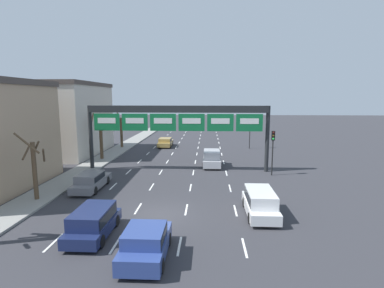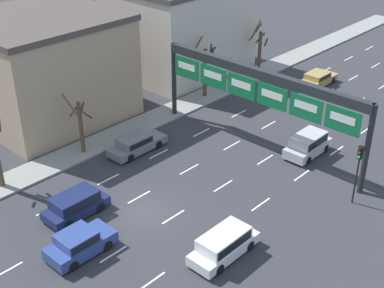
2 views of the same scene
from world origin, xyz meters
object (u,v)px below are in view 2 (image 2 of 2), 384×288
(tree_bare_third, at_px, (205,67))
(tree_bare_furthest, at_px, (80,123))
(car_grey, at_px, (136,143))
(car_blue, at_px, (79,243))
(traffic_light_mid_block, at_px, (359,163))
(car_gold, at_px, (318,78))
(sign_gantry, at_px, (259,84))
(tree_bare_second, at_px, (259,48))
(suv_silver, at_px, (308,143))
(suv_white, at_px, (224,243))
(suv_navy, at_px, (75,204))

(tree_bare_third, relative_size, tree_bare_furthest, 1.10)
(car_grey, relative_size, car_blue, 1.20)
(car_grey, xyz_separation_m, car_blue, (6.69, -10.36, 0.07))
(car_blue, bearing_deg, traffic_light_mid_block, 59.82)
(car_gold, xyz_separation_m, tree_bare_furthest, (-5.99, -24.60, 1.89))
(sign_gantry, bearing_deg, car_gold, 102.84)
(tree_bare_third, bearing_deg, sign_gantry, -26.86)
(car_gold, height_order, car_blue, car_blue)
(car_grey, height_order, traffic_light_mid_block, traffic_light_mid_block)
(traffic_light_mid_block, height_order, tree_bare_second, tree_bare_second)
(sign_gantry, height_order, tree_bare_third, sign_gantry)
(suv_silver, xyz_separation_m, suv_white, (2.92, -13.54, -0.06))
(suv_silver, height_order, tree_bare_second, tree_bare_second)
(car_gold, bearing_deg, suv_silver, -61.69)
(suv_white, bearing_deg, suv_navy, -160.10)
(car_gold, distance_m, tree_bare_third, 12.00)
(suv_white, xyz_separation_m, car_gold, (-9.83, 26.36, -0.18))
(suv_navy, distance_m, tree_bare_second, 29.29)
(car_grey, bearing_deg, suv_silver, 41.30)
(tree_bare_second, distance_m, tree_bare_third, 8.55)
(suv_silver, relative_size, traffic_light_mid_block, 0.97)
(sign_gantry, relative_size, tree_bare_third, 3.38)
(suv_navy, xyz_separation_m, tree_bare_third, (-6.59, 19.91, 2.16))
(sign_gantry, height_order, suv_white, sign_gantry)
(suv_navy, relative_size, tree_bare_furthest, 0.85)
(sign_gantry, height_order, car_gold, sign_gantry)
(suv_navy, xyz_separation_m, tree_bare_second, (-6.69, 28.46, 1.90))
(suv_navy, height_order, car_gold, suv_navy)
(traffic_light_mid_block, distance_m, tree_bare_second, 24.28)
(suv_navy, xyz_separation_m, car_gold, (-0.25, 29.83, -0.15))
(car_grey, bearing_deg, suv_white, -20.10)
(suv_navy, relative_size, car_blue, 1.04)
(car_grey, relative_size, car_gold, 1.08)
(suv_white, xyz_separation_m, car_grey, (-12.94, 4.74, -0.16))
(suv_navy, xyz_separation_m, traffic_light_mid_block, (12.43, 13.49, 2.23))
(sign_gantry, distance_m, car_gold, 15.98)
(suv_silver, relative_size, tree_bare_third, 0.77)
(suv_silver, distance_m, tree_bare_furthest, 17.54)
(car_blue, bearing_deg, car_gold, 96.38)
(sign_gantry, xyz_separation_m, tree_bare_third, (-9.73, 4.93, -2.51))
(car_blue, bearing_deg, tree_bare_second, 108.12)
(suv_navy, distance_m, traffic_light_mid_block, 18.48)
(car_gold, relative_size, traffic_light_mid_block, 1.05)
(suv_silver, distance_m, tree_bare_third, 13.72)
(tree_bare_furthest, bearing_deg, sign_gantry, 46.12)
(tree_bare_furthest, bearing_deg, tree_bare_second, 91.12)
(suv_white, xyz_separation_m, tree_bare_second, (-16.27, 24.99, 1.87))
(suv_silver, height_order, car_blue, suv_silver)
(car_gold, bearing_deg, suv_navy, -89.52)
(suv_silver, xyz_separation_m, car_grey, (-10.02, -8.80, -0.22))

